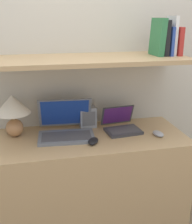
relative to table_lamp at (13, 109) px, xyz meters
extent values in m
cube|color=beige|center=(0.50, 0.22, 0.23)|extent=(6.00, 0.05, 2.40)
cube|color=tan|center=(0.50, -0.12, -0.58)|extent=(1.32, 0.56, 0.77)
cube|color=beige|center=(0.50, 0.18, -0.33)|extent=(1.32, 0.04, 1.28)
cube|color=tan|center=(0.50, -0.05, 0.32)|extent=(1.32, 0.50, 0.03)
ellipsoid|color=#B27A4C|center=(0.00, 0.00, -0.13)|extent=(0.12, 0.12, 0.12)
cylinder|color=tan|center=(0.00, 0.00, -0.05)|extent=(0.02, 0.02, 0.04)
cone|color=beige|center=(0.00, 0.00, 0.03)|extent=(0.23, 0.23, 0.12)
cube|color=slate|center=(0.34, -0.11, -0.19)|extent=(0.39, 0.25, 0.02)
cube|color=#47474C|center=(0.34, -0.12, -0.17)|extent=(0.34, 0.18, 0.00)
cube|color=slate|center=(0.35, 0.04, -0.07)|extent=(0.38, 0.12, 0.22)
cube|color=navy|center=(0.35, 0.04, -0.06)|extent=(0.34, 0.10, 0.20)
cube|color=#333338|center=(0.74, -0.09, -0.19)|extent=(0.26, 0.19, 0.02)
cube|color=#47474C|center=(0.75, -0.10, -0.17)|extent=(0.22, 0.14, 0.00)
cube|color=#333338|center=(0.73, 0.02, -0.10)|extent=(0.25, 0.09, 0.15)
cube|color=#4C1E60|center=(0.73, 0.01, -0.10)|extent=(0.22, 0.07, 0.13)
ellipsoid|color=black|center=(0.50, -0.23, -0.18)|extent=(0.10, 0.12, 0.03)
ellipsoid|color=#99999E|center=(0.96, -0.21, -0.18)|extent=(0.08, 0.11, 0.03)
cube|color=gray|center=(0.52, 0.07, -0.12)|extent=(0.12, 0.09, 0.15)
cube|color=#59595B|center=(0.52, 0.02, -0.12)|extent=(0.10, 0.00, 0.11)
cube|color=#A82823|center=(1.11, -0.05, 0.43)|extent=(0.03, 0.17, 0.19)
cube|color=silver|center=(1.08, -0.05, 0.46)|extent=(0.02, 0.14, 0.26)
cube|color=#284293|center=(1.05, -0.05, 0.43)|extent=(0.02, 0.17, 0.19)
cube|color=black|center=(1.02, -0.05, 0.45)|extent=(0.03, 0.16, 0.23)
cube|color=#2D7042|center=(0.98, -0.05, 0.45)|extent=(0.05, 0.18, 0.24)
camera|label=1|loc=(0.17, -1.85, 0.58)|focal=45.00mm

